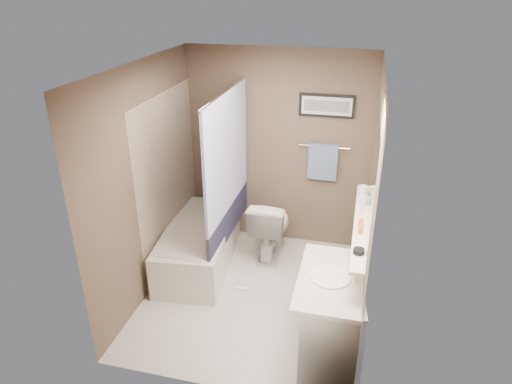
% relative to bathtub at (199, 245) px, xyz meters
% --- Properties ---
extents(ground, '(2.50, 2.50, 0.00)m').
position_rel_bathtub_xyz_m(ground, '(0.75, -0.42, -0.25)').
color(ground, silver).
rests_on(ground, ground).
extents(ceiling, '(2.20, 2.50, 0.04)m').
position_rel_bathtub_xyz_m(ceiling, '(0.75, -0.42, 2.13)').
color(ceiling, white).
rests_on(ceiling, wall_back).
extents(wall_back, '(2.20, 0.04, 2.40)m').
position_rel_bathtub_xyz_m(wall_back, '(0.75, 0.81, 0.95)').
color(wall_back, brown).
rests_on(wall_back, ground).
extents(wall_front, '(2.20, 0.04, 2.40)m').
position_rel_bathtub_xyz_m(wall_front, '(0.75, -1.65, 0.95)').
color(wall_front, brown).
rests_on(wall_front, ground).
extents(wall_left, '(0.04, 2.50, 2.40)m').
position_rel_bathtub_xyz_m(wall_left, '(-0.33, -0.42, 0.95)').
color(wall_left, brown).
rests_on(wall_left, ground).
extents(wall_right, '(0.04, 2.50, 2.40)m').
position_rel_bathtub_xyz_m(wall_right, '(1.83, -0.42, 0.95)').
color(wall_right, brown).
rests_on(wall_right, ground).
extents(tile_surround, '(0.02, 1.55, 2.00)m').
position_rel_bathtub_xyz_m(tile_surround, '(-0.34, 0.08, 0.75)').
color(tile_surround, tan).
rests_on(tile_surround, wall_left).
extents(curtain_rod, '(0.02, 1.55, 0.02)m').
position_rel_bathtub_xyz_m(curtain_rod, '(0.35, 0.08, 1.80)').
color(curtain_rod, silver).
rests_on(curtain_rod, wall_left).
extents(curtain_upper, '(0.03, 1.45, 1.28)m').
position_rel_bathtub_xyz_m(curtain_upper, '(0.35, 0.08, 1.15)').
color(curtain_upper, white).
rests_on(curtain_upper, curtain_rod).
extents(curtain_lower, '(0.03, 1.45, 0.36)m').
position_rel_bathtub_xyz_m(curtain_lower, '(0.35, 0.08, 0.33)').
color(curtain_lower, '#232342').
rests_on(curtain_lower, curtain_rod).
extents(mirror, '(0.02, 1.60, 1.00)m').
position_rel_bathtub_xyz_m(mirror, '(1.84, -0.57, 1.37)').
color(mirror, silver).
rests_on(mirror, wall_right).
extents(shelf, '(0.12, 1.60, 0.03)m').
position_rel_bathtub_xyz_m(shelf, '(1.79, -0.57, 0.85)').
color(shelf, silver).
rests_on(shelf, wall_right).
extents(towel_bar, '(0.60, 0.02, 0.02)m').
position_rel_bathtub_xyz_m(towel_bar, '(1.30, 0.79, 1.05)').
color(towel_bar, silver).
rests_on(towel_bar, wall_back).
extents(towel, '(0.34, 0.05, 0.44)m').
position_rel_bathtub_xyz_m(towel, '(1.30, 0.77, 0.87)').
color(towel, '#90AFD1').
rests_on(towel, towel_bar).
extents(art_frame, '(0.62, 0.02, 0.26)m').
position_rel_bathtub_xyz_m(art_frame, '(1.30, 0.81, 1.53)').
color(art_frame, black).
rests_on(art_frame, wall_back).
extents(art_mat, '(0.56, 0.00, 0.20)m').
position_rel_bathtub_xyz_m(art_mat, '(1.30, 0.80, 1.53)').
color(art_mat, white).
rests_on(art_mat, art_frame).
extents(art_image, '(0.50, 0.00, 0.13)m').
position_rel_bathtub_xyz_m(art_image, '(1.30, 0.79, 1.53)').
color(art_image, '#595959').
rests_on(art_image, art_mat).
extents(door, '(0.80, 0.02, 2.00)m').
position_rel_bathtub_xyz_m(door, '(1.30, -1.66, 0.75)').
color(door, silver).
rests_on(door, wall_front).
extents(door_handle, '(0.10, 0.02, 0.02)m').
position_rel_bathtub_xyz_m(door_handle, '(0.97, -1.61, 0.75)').
color(door_handle, silver).
rests_on(door_handle, door).
extents(bathtub, '(0.85, 1.56, 0.50)m').
position_rel_bathtub_xyz_m(bathtub, '(0.00, 0.00, 0.00)').
color(bathtub, silver).
rests_on(bathtub, ground).
extents(tub_rim, '(0.56, 1.36, 0.02)m').
position_rel_bathtub_xyz_m(tub_rim, '(-0.00, -0.00, 0.25)').
color(tub_rim, beige).
rests_on(tub_rim, bathtub).
extents(toilet, '(0.44, 0.76, 0.76)m').
position_rel_bathtub_xyz_m(toilet, '(0.77, 0.41, 0.13)').
color(toilet, white).
rests_on(toilet, ground).
extents(vanity, '(0.60, 0.95, 0.80)m').
position_rel_bathtub_xyz_m(vanity, '(1.60, -1.09, 0.15)').
color(vanity, silver).
rests_on(vanity, ground).
extents(countertop, '(0.54, 0.96, 0.04)m').
position_rel_bathtub_xyz_m(countertop, '(1.59, -1.09, 0.57)').
color(countertop, beige).
rests_on(countertop, vanity).
extents(sink_basin, '(0.34, 0.34, 0.01)m').
position_rel_bathtub_xyz_m(sink_basin, '(1.58, -1.09, 0.60)').
color(sink_basin, white).
rests_on(sink_basin, countertop).
extents(faucet_spout, '(0.02, 0.02, 0.10)m').
position_rel_bathtub_xyz_m(faucet_spout, '(1.78, -1.09, 0.64)').
color(faucet_spout, white).
rests_on(faucet_spout, countertop).
extents(faucet_knob, '(0.05, 0.05, 0.05)m').
position_rel_bathtub_xyz_m(faucet_knob, '(1.78, -0.99, 0.62)').
color(faucet_knob, silver).
rests_on(faucet_knob, countertop).
extents(candle_bowl_near, '(0.09, 0.09, 0.04)m').
position_rel_bathtub_xyz_m(candle_bowl_near, '(1.79, -1.10, 0.89)').
color(candle_bowl_near, black).
rests_on(candle_bowl_near, shelf).
extents(hair_brush_front, '(0.05, 0.22, 0.04)m').
position_rel_bathtub_xyz_m(hair_brush_front, '(1.79, -0.69, 0.89)').
color(hair_brush_front, '#C7521C').
rests_on(hair_brush_front, shelf).
extents(pink_comb, '(0.04, 0.16, 0.01)m').
position_rel_bathtub_xyz_m(pink_comb, '(1.79, -0.35, 0.87)').
color(pink_comb, pink).
rests_on(pink_comb, shelf).
extents(glass_jar, '(0.08, 0.08, 0.10)m').
position_rel_bathtub_xyz_m(glass_jar, '(1.79, -0.02, 0.92)').
color(glass_jar, white).
rests_on(glass_jar, shelf).
extents(soap_bottle, '(0.07, 0.07, 0.15)m').
position_rel_bathtub_xyz_m(soap_bottle, '(1.79, -0.22, 0.94)').
color(soap_bottle, '#999999').
rests_on(soap_bottle, shelf).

